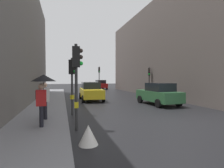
% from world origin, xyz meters
% --- Properties ---
extents(ground_plane, '(120.00, 120.00, 0.00)m').
position_xyz_m(ground_plane, '(0.00, 0.00, 0.00)').
color(ground_plane, black).
extents(sidewalk_kerb, '(2.60, 40.00, 0.16)m').
position_xyz_m(sidewalk_kerb, '(-6.24, 6.00, 0.08)').
color(sidewalk_kerb, gray).
rests_on(sidewalk_kerb, ground).
extents(building_facade_right, '(12.00, 25.61, 11.10)m').
position_xyz_m(building_facade_right, '(10.94, 13.79, 5.55)').
color(building_facade_right, '#5B514C').
rests_on(building_facade_right, ground).
extents(traffic_light_far_median, '(0.25, 0.43, 3.96)m').
position_xyz_m(traffic_light_far_median, '(0.49, 20.72, 2.73)').
color(traffic_light_far_median, '#2D2D2D').
rests_on(traffic_light_far_median, ground).
extents(traffic_light_near_left, '(0.43, 0.24, 3.53)m').
position_xyz_m(traffic_light_near_left, '(-4.62, 0.03, 2.44)').
color(traffic_light_near_left, '#2D2D2D').
rests_on(traffic_light_near_left, ground).
extents(traffic_light_near_right, '(0.44, 0.38, 3.31)m').
position_xyz_m(traffic_light_near_right, '(-4.62, 3.19, 2.28)').
color(traffic_light_near_right, '#2D2D2D').
rests_on(traffic_light_near_right, ground).
extents(traffic_light_mid_street, '(0.33, 0.45, 3.39)m').
position_xyz_m(traffic_light_mid_street, '(4.63, 11.77, 2.34)').
color(traffic_light_mid_street, '#2D2D2D').
rests_on(traffic_light_mid_street, ground).
extents(car_red_sedan, '(2.15, 4.27, 1.76)m').
position_xyz_m(car_red_sedan, '(1.88, 26.41, 0.88)').
color(car_red_sedan, red).
rests_on(car_red_sedan, ground).
extents(car_green_estate, '(2.26, 4.32, 1.76)m').
position_xyz_m(car_green_estate, '(2.28, 5.49, 0.88)').
color(car_green_estate, '#2D6038').
rests_on(car_green_estate, ground).
extents(car_yellow_taxi, '(2.05, 4.21, 1.76)m').
position_xyz_m(car_yellow_taxi, '(-2.53, 9.66, 0.88)').
color(car_yellow_taxi, yellow).
rests_on(car_yellow_taxi, ground).
extents(pedestrian_with_umbrella, '(1.00, 1.00, 2.14)m').
position_xyz_m(pedestrian_with_umbrella, '(-5.96, 0.44, 1.84)').
color(pedestrian_with_umbrella, black).
rests_on(pedestrian_with_umbrella, sidewalk_kerb).
extents(pedestrian_with_black_backpack, '(0.65, 0.45, 1.77)m').
position_xyz_m(pedestrian_with_black_backpack, '(-6.06, 1.82, 1.16)').
color(pedestrian_with_black_backpack, black).
rests_on(pedestrian_with_black_backpack, sidewalk_kerb).
extents(warning_sign_triangle, '(0.64, 0.64, 0.65)m').
position_xyz_m(warning_sign_triangle, '(-4.40, -1.72, 0.33)').
color(warning_sign_triangle, silver).
rests_on(warning_sign_triangle, ground).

